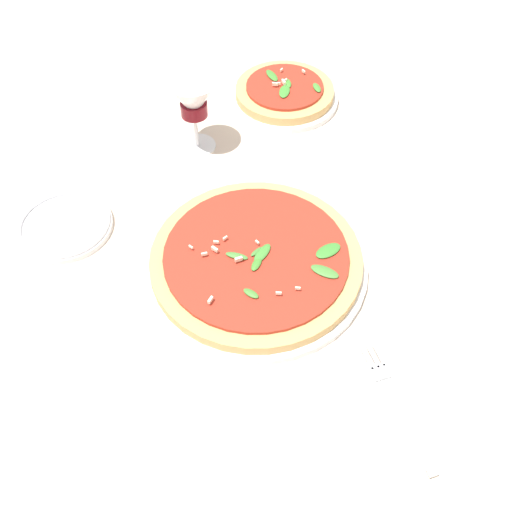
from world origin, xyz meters
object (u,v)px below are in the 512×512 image
at_px(pizza_personal_side, 284,94).
at_px(side_plate_white, 64,225).
at_px(wine_glass, 193,102).
at_px(fork, 399,407).
at_px(pizza_arugula_main, 256,261).

bearing_deg(pizza_personal_side, side_plate_white, 115.82).
height_order(pizza_personal_side, wine_glass, wine_glass).
bearing_deg(fork, pizza_arugula_main, 19.82).
xyz_separation_m(pizza_arugula_main, fork, (-0.29, -0.11, -0.01)).
xyz_separation_m(pizza_arugula_main, pizza_personal_side, (0.41, -0.19, -0.00)).
height_order(pizza_arugula_main, pizza_personal_side, same).
height_order(pizza_arugula_main, fork, pizza_arugula_main).
bearing_deg(pizza_arugula_main, pizza_personal_side, -24.92).
bearing_deg(pizza_arugula_main, wine_glass, 3.14).
bearing_deg(fork, side_plate_white, 39.13).
distance_m(pizza_arugula_main, side_plate_white, 0.33).
distance_m(pizza_personal_side, wine_glass, 0.24).
distance_m(fork, side_plate_white, 0.61).
bearing_deg(pizza_arugula_main, side_plate_white, 57.70).
distance_m(pizza_arugula_main, pizza_personal_side, 0.45).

